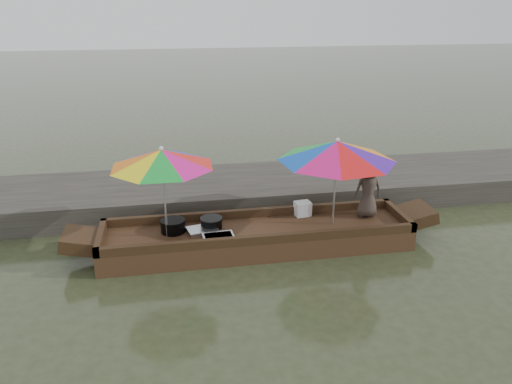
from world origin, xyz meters
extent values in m
plane|color=#2D361D|center=(0.00, 0.00, 0.00)|extent=(80.00, 80.00, 0.00)
cube|color=#2D2B26|center=(0.00, 2.20, 0.25)|extent=(22.00, 2.20, 0.50)
cube|color=#3B2819|center=(0.00, 0.00, 0.17)|extent=(5.29, 1.20, 0.35)
cylinder|color=black|center=(-1.42, 0.16, 0.46)|extent=(0.41, 0.41, 0.22)
cube|color=silver|center=(-0.70, -0.32, 0.39)|extent=(0.53, 0.38, 0.09)
cube|color=silver|center=(-0.93, 0.08, 0.38)|extent=(0.57, 0.45, 0.06)
cylinder|color=black|center=(-0.76, 0.21, 0.44)|extent=(0.37, 0.37, 0.17)
cube|color=silver|center=(0.93, 0.45, 0.48)|extent=(0.31, 0.26, 0.26)
imported|color=#41362E|center=(2.06, 0.22, 0.86)|extent=(0.51, 0.35, 1.01)
camera|label=1|loc=(-1.39, -7.64, 4.01)|focal=35.00mm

